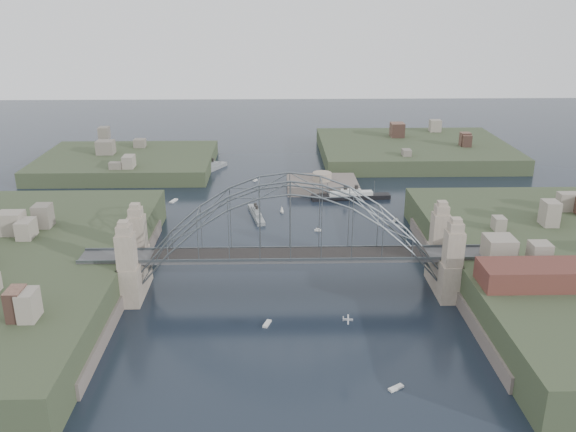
# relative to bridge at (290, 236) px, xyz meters

# --- Properties ---
(ground) EXTENTS (500.00, 500.00, 0.00)m
(ground) POSITION_rel_bridge_xyz_m (0.00, 0.00, -12.32)
(ground) COLOR black
(ground) RESTS_ON ground
(bridge) EXTENTS (84.00, 13.80, 24.60)m
(bridge) POSITION_rel_bridge_xyz_m (0.00, 0.00, 0.00)
(bridge) COLOR #4B4C4E
(bridge) RESTS_ON ground
(shore_west) EXTENTS (50.50, 90.00, 12.00)m
(shore_west) POSITION_rel_bridge_xyz_m (-57.32, 0.00, -10.35)
(shore_west) COLOR #303C24
(shore_west) RESTS_ON ground
(shore_east) EXTENTS (50.50, 90.00, 12.00)m
(shore_east) POSITION_rel_bridge_xyz_m (57.32, 0.00, -10.35)
(shore_east) COLOR #303C24
(shore_east) RESTS_ON ground
(headland_nw) EXTENTS (60.00, 45.00, 9.00)m
(headland_nw) POSITION_rel_bridge_xyz_m (-55.00, 95.00, -11.82)
(headland_nw) COLOR #303C24
(headland_nw) RESTS_ON ground
(headland_ne) EXTENTS (70.00, 55.00, 9.50)m
(headland_ne) POSITION_rel_bridge_xyz_m (50.00, 110.00, -11.57)
(headland_ne) COLOR #303C24
(headland_ne) RESTS_ON ground
(fort_island) EXTENTS (22.00, 16.00, 9.40)m
(fort_island) POSITION_rel_bridge_xyz_m (12.00, 70.00, -12.66)
(fort_island) COLOR #5B514A
(fort_island) RESTS_ON ground
(wharf_shed) EXTENTS (20.00, 8.00, 4.00)m
(wharf_shed) POSITION_rel_bridge_xyz_m (44.00, -14.00, -2.32)
(wharf_shed) COLOR #592D26
(wharf_shed) RESTS_ON shore_east
(finger_pier) EXTENTS (4.00, 22.00, 1.40)m
(finger_pier) POSITION_rel_bridge_xyz_m (39.00, -28.00, -11.62)
(finger_pier) COLOR #4B4C4E
(finger_pier) RESTS_ON ground
(naval_cruiser_near) EXTENTS (5.26, 15.86, 4.73)m
(naval_cruiser_near) POSITION_rel_bridge_xyz_m (-8.15, 45.21, -11.59)
(naval_cruiser_near) COLOR gray
(naval_cruiser_near) RESTS_ON ground
(naval_cruiser_far) EXTENTS (10.13, 15.97, 5.71)m
(naval_cruiser_far) POSITION_rel_bridge_xyz_m (-25.11, 92.22, -11.44)
(naval_cruiser_far) COLOR gray
(naval_cruiser_far) RESTS_ON ground
(ocean_liner) EXTENTS (24.01, 5.05, 5.85)m
(ocean_liner) POSITION_rel_bridge_xyz_m (19.89, 59.69, -11.42)
(ocean_liner) COLOR black
(ocean_liner) RESTS_ON ground
(aeroplane) EXTENTS (1.75, 3.22, 0.47)m
(aeroplane) POSITION_rel_bridge_xyz_m (8.64, -24.67, -4.82)
(aeroplane) COLOR #ADAFB4
(small_boat_a) EXTENTS (2.91, 1.93, 0.45)m
(small_boat_a) POSITION_rel_bridge_xyz_m (-20.06, 18.79, -12.17)
(small_boat_a) COLOR silver
(small_boat_a) RESTS_ON ground
(small_boat_b) EXTENTS (1.80, 0.68, 1.43)m
(small_boat_b) POSITION_rel_bridge_xyz_m (8.12, 33.74, -12.03)
(small_boat_b) COLOR silver
(small_boat_b) RESTS_ON ground
(small_boat_c) EXTENTS (1.69, 2.77, 0.45)m
(small_boat_c) POSITION_rel_bridge_xyz_m (-4.65, -13.23, -12.17)
(small_boat_c) COLOR silver
(small_boat_c) RESTS_ON ground
(small_boat_d) EXTENTS (1.86, 1.97, 1.43)m
(small_boat_d) POSITION_rel_bridge_xyz_m (29.80, 40.57, -12.03)
(small_boat_d) COLOR silver
(small_boat_d) RESTS_ON ground
(small_boat_e) EXTENTS (2.23, 3.79, 0.45)m
(small_boat_e) POSITION_rel_bridge_xyz_m (-33.14, 58.76, -12.17)
(small_boat_e) COLOR silver
(small_boat_e) RESTS_ON ground
(small_boat_f) EXTENTS (1.27, 1.84, 2.38)m
(small_boat_f) POSITION_rel_bridge_xyz_m (-1.01, 48.05, -11.33)
(small_boat_f) COLOR silver
(small_boat_f) RESTS_ON ground
(small_boat_g) EXTENTS (2.67, 2.12, 0.45)m
(small_boat_g) POSITION_rel_bridge_xyz_m (15.51, -33.10, -12.17)
(small_boat_g) COLOR silver
(small_boat_g) RESTS_ON ground
(small_boat_h) EXTENTS (1.65, 2.05, 1.43)m
(small_boat_h) POSITION_rel_bridge_xyz_m (-9.41, 79.17, -12.03)
(small_boat_h) COLOR silver
(small_boat_h) RESTS_ON ground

